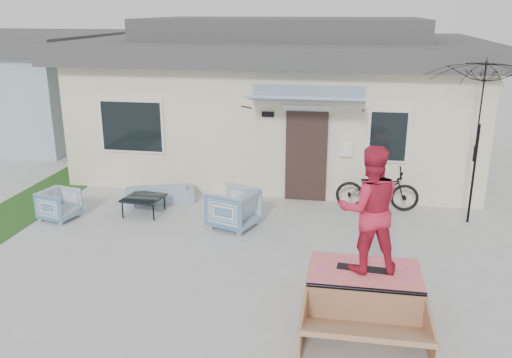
% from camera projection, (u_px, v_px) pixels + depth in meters
% --- Properties ---
extents(ground, '(90.00, 90.00, 0.00)m').
position_uv_depth(ground, '(218.00, 288.00, 8.67)').
color(ground, '#ACACAC').
rests_on(ground, ground).
extents(grass_strip, '(1.40, 8.00, 0.01)m').
position_uv_depth(grass_strip, '(2.00, 221.00, 11.41)').
color(grass_strip, '#1D4417').
rests_on(grass_strip, ground).
extents(house, '(10.80, 8.49, 4.10)m').
position_uv_depth(house, '(283.00, 94.00, 15.58)').
color(house, beige).
rests_on(house, ground).
extents(loveseat, '(1.63, 0.96, 0.61)m').
position_uv_depth(loveseat, '(160.00, 189.00, 12.47)').
color(loveseat, '#356798').
rests_on(loveseat, ground).
extents(armchair_left, '(0.79, 0.82, 0.71)m').
position_uv_depth(armchair_left, '(59.00, 203.00, 11.41)').
color(armchair_left, '#356798').
rests_on(armchair_left, ground).
extents(armchair_right, '(1.05, 1.08, 0.89)m').
position_uv_depth(armchair_right, '(233.00, 207.00, 10.97)').
color(armchair_right, '#356798').
rests_on(armchair_right, ground).
extents(coffee_table, '(0.88, 0.88, 0.38)m').
position_uv_depth(coffee_table, '(144.00, 205.00, 11.76)').
color(coffee_table, black).
rests_on(coffee_table, ground).
extents(bicycle, '(1.82, 0.65, 1.16)m').
position_uv_depth(bicycle, '(378.00, 184.00, 11.91)').
color(bicycle, black).
rests_on(bicycle, ground).
extents(patio_umbrella, '(2.55, 2.39, 2.20)m').
position_uv_depth(patio_umbrella, '(478.00, 141.00, 10.82)').
color(patio_umbrella, black).
rests_on(patio_umbrella, ground).
extents(skate_ramp, '(1.66, 2.21, 0.55)m').
position_uv_depth(skate_ramp, '(364.00, 288.00, 8.11)').
color(skate_ramp, '#A0714E').
rests_on(skate_ramp, ground).
extents(skateboard, '(0.85, 0.28, 0.05)m').
position_uv_depth(skateboard, '(365.00, 268.00, 8.08)').
color(skateboard, black).
rests_on(skateboard, skate_ramp).
extents(skater, '(1.06, 0.90, 1.91)m').
position_uv_depth(skater, '(369.00, 207.00, 7.78)').
color(skater, '#C3223F').
rests_on(skater, skateboard).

